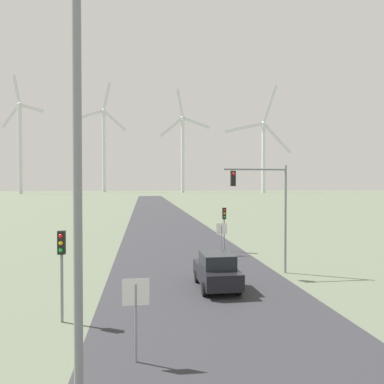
{
  "coord_description": "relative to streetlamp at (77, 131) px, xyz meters",
  "views": [
    {
      "loc": [
        -3.0,
        -1.98,
        5.34
      ],
      "look_at": [
        0.0,
        20.93,
        4.85
      ],
      "focal_mm": 35.0,
      "sensor_mm": 36.0,
      "label": 1
    }
  ],
  "objects": [
    {
      "name": "streetlamp",
      "position": [
        0.0,
        0.0,
        0.0
      ],
      "size": [
        3.54,
        0.32,
        10.16
      ],
      "color": "gray",
      "rests_on": "ground"
    },
    {
      "name": "stop_sign_near",
      "position": [
        1.07,
        3.57,
        -4.62
      ],
      "size": [
        0.81,
        0.07,
        2.52
      ],
      "color": "gray",
      "rests_on": "ground"
    },
    {
      "name": "car_approaching",
      "position": [
        5.01,
        11.05,
        -5.47
      ],
      "size": [
        1.88,
        4.13,
        1.83
      ],
      "color": "black",
      "rests_on": "ground"
    },
    {
      "name": "wind_turbine_far_left",
      "position": [
        -66.63,
        211.53,
        23.48
      ],
      "size": [
        26.28,
        14.39,
        66.34
      ],
      "color": "silver",
      "rests_on": "ground"
    },
    {
      "name": "traffic_light_post_near_right",
      "position": [
        7.66,
        21.33,
        -3.83
      ],
      "size": [
        0.28,
        0.34,
        3.47
      ],
      "color": "gray",
      "rests_on": "ground"
    },
    {
      "name": "traffic_light_post_near_left",
      "position": [
        -1.83,
        7.21,
        -3.78
      ],
      "size": [
        0.28,
        0.33,
        3.54
      ],
      "color": "gray",
      "rests_on": "ground"
    },
    {
      "name": "stop_sign_far",
      "position": [
        7.16,
        19.93,
        -4.72
      ],
      "size": [
        0.81,
        0.07,
        2.39
      ],
      "color": "gray",
      "rests_on": "ground"
    },
    {
      "name": "wind_turbine_left",
      "position": [
        -24.85,
        250.24,
        26.62
      ],
      "size": [
        33.69,
        2.6,
        73.94
      ],
      "color": "silver",
      "rests_on": "ground"
    },
    {
      "name": "traffic_light_mast_overhead",
      "position": [
        8.51,
        13.82,
        -1.86
      ],
      "size": [
        3.86,
        0.35,
        6.47
      ],
      "color": "gray",
      "rests_on": "ground"
    },
    {
      "name": "wind_turbine_right",
      "position": [
        75.1,
        215.89,
        21.12
      ],
      "size": [
        40.67,
        7.66,
        66.44
      ],
      "color": "silver",
      "rests_on": "ground"
    },
    {
      "name": "road_surface",
      "position": [
        4.29,
        42.34,
        -6.38
      ],
      "size": [
        10.0,
        240.0,
        0.01
      ],
      "color": "#2D2D33",
      "rests_on": "ground"
    },
    {
      "name": "wind_turbine_center",
      "position": [
        26.31,
        229.03,
        22.61
      ],
      "size": [
        32.0,
        2.6,
        65.63
      ],
      "color": "silver",
      "rests_on": "ground"
    }
  ]
}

